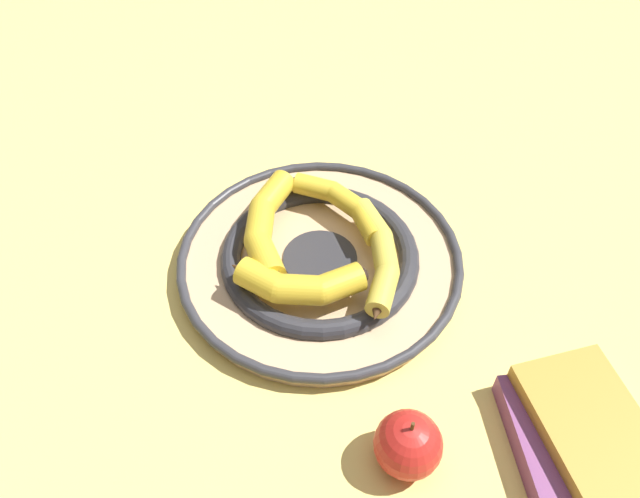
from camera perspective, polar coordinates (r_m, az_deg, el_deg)
name	(u,v)px	position (r m, az deg, el deg)	size (l,w,h in m)	color
ground_plane	(318,282)	(0.86, -0.19, -3.05)	(2.80, 2.80, 0.00)	#E5CC6B
decorative_bowl	(320,259)	(0.87, 0.00, -0.93)	(0.40, 0.40, 0.04)	tan
banana_a	(344,205)	(0.89, 2.24, 4.07)	(0.17, 0.10, 0.03)	gold
banana_b	(266,222)	(0.87, -4.96, 2.45)	(0.10, 0.20, 0.04)	gold
banana_c	(297,284)	(0.79, -2.12, -3.24)	(0.18, 0.09, 0.04)	gold
banana_d	(380,256)	(0.83, 5.48, -0.67)	(0.10, 0.19, 0.03)	gold
book_stack	(581,434)	(0.77, 22.76, -15.35)	(0.21, 0.22, 0.05)	#753D70
apple	(408,445)	(0.71, 8.06, -17.28)	(0.08, 0.08, 0.09)	red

